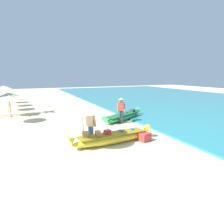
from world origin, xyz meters
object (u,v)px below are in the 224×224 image
boat_green_midground (123,116)px  patio_umbrella_large (82,107)px  boat_yellow_foreground (112,138)px  person_vendor_hatted (121,109)px  person_tourist_customer (91,125)px  cooler_box (145,137)px

boat_green_midground → patio_umbrella_large: (-4.16, -3.96, 1.59)m
boat_green_midground → patio_umbrella_large: 5.96m
boat_yellow_foreground → patio_umbrella_large: 2.09m
person_vendor_hatted → person_tourist_customer: bearing=-138.4°
boat_yellow_foreground → cooler_box: boat_yellow_foreground is taller
patio_umbrella_large → cooler_box: bearing=-11.4°
patio_umbrella_large → cooler_box: 3.48m
patio_umbrella_large → cooler_box: size_ratio=3.96×
boat_yellow_foreground → patio_umbrella_large: bearing=171.3°
boat_yellow_foreground → patio_umbrella_large: patio_umbrella_large is taller
person_tourist_customer → cooler_box: 2.79m
person_vendor_hatted → cooler_box: (-0.53, -3.70, -0.82)m
boat_yellow_foreground → person_vendor_hatted: 4.03m
person_vendor_hatted → patio_umbrella_large: bearing=-138.9°
boat_green_midground → person_vendor_hatted: bearing=-125.2°
person_vendor_hatted → cooler_box: person_vendor_hatted is taller
person_tourist_customer → patio_umbrella_large: bearing=-142.0°
boat_green_midground → patio_umbrella_large: size_ratio=1.84×
boat_yellow_foreground → patio_umbrella_large: size_ratio=2.01×
person_tourist_customer → patio_umbrella_large: 1.14m
boat_green_midground → cooler_box: size_ratio=7.31×
boat_yellow_foreground → person_vendor_hatted: size_ratio=2.48×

